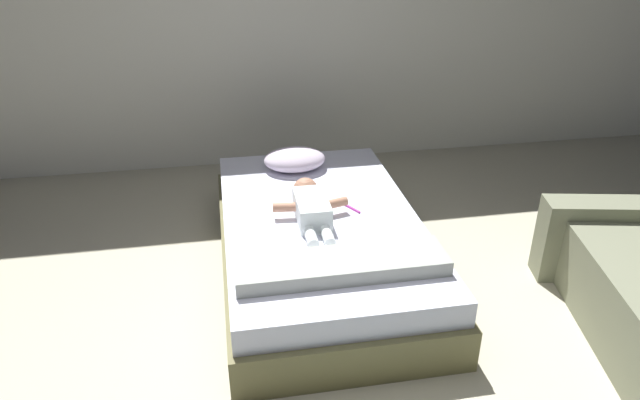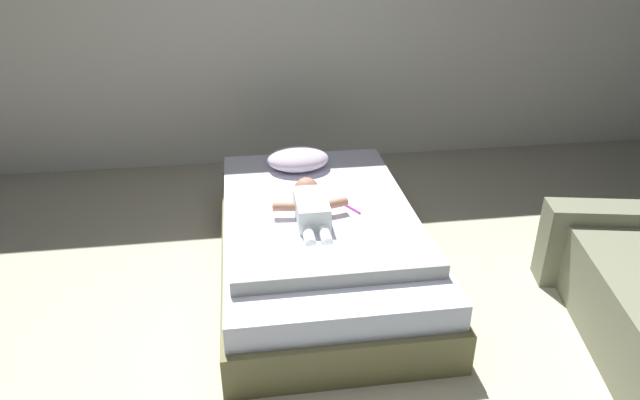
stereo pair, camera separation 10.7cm
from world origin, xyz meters
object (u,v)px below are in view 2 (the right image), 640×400
at_px(pillow, 298,159).
at_px(baby, 311,206).
at_px(bed, 320,243).
at_px(toothbrush, 351,208).

bearing_deg(pillow, baby, -90.22).
bearing_deg(bed, toothbrush, 11.96).
distance_m(pillow, toothbrush, 0.72).
bearing_deg(pillow, toothbrush, -68.84).
height_order(bed, pillow, pillow).
height_order(bed, baby, baby).
xyz_separation_m(bed, toothbrush, (0.20, 0.04, 0.21)).
relative_size(bed, baby, 3.15).
height_order(bed, toothbrush, toothbrush).
xyz_separation_m(bed, pillow, (-0.06, 0.71, 0.28)).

